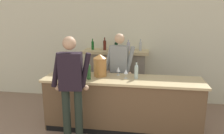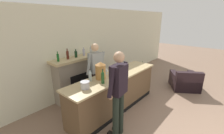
{
  "view_description": "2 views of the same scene",
  "coord_description": "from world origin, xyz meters",
  "px_view_note": "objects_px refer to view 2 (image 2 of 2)",
  "views": [
    {
      "loc": [
        0.33,
        -1.17,
        2.2
      ],
      "look_at": [
        -0.29,
        2.87,
        1.18
      ],
      "focal_mm": 35.0,
      "sensor_mm": 36.0,
      "label": 1
    },
    {
      "loc": [
        -2.9,
        0.36,
        2.43
      ],
      "look_at": [
        -0.03,
        2.85,
        1.18
      ],
      "focal_mm": 24.0,
      "sensor_mm": 36.0,
      "label": 2
    }
  ],
  "objects_px": {
    "fireplace_stone": "(77,78)",
    "wine_bottle_riesling_slim": "(120,67)",
    "wine_glass_mid_counter": "(116,69)",
    "person_customer": "(118,92)",
    "ice_bucket_steel": "(85,85)",
    "wine_glass_near_bucket": "(107,70)",
    "wine_bottle_port_short": "(103,77)",
    "copper_dispenser": "(100,70)",
    "armchair_black": "(185,82)",
    "wine_bottle_rose_blush": "(90,76)",
    "potted_plant_corner": "(145,68)",
    "person_bartender": "(96,72)"
  },
  "relations": [
    {
      "from": "person_customer",
      "to": "wine_glass_near_bucket",
      "type": "xyz_separation_m",
      "value": [
        0.64,
        0.91,
        0.09
      ]
    },
    {
      "from": "copper_dispenser",
      "to": "wine_bottle_riesling_slim",
      "type": "relative_size",
      "value": 1.32
    },
    {
      "from": "ice_bucket_steel",
      "to": "wine_bottle_rose_blush",
      "type": "distance_m",
      "value": 0.4
    },
    {
      "from": "wine_glass_mid_counter",
      "to": "wine_bottle_port_short",
      "type": "bearing_deg",
      "value": -167.07
    },
    {
      "from": "ice_bucket_steel",
      "to": "wine_glass_near_bucket",
      "type": "xyz_separation_m",
      "value": [
        0.93,
        0.25,
        0.03
      ]
    },
    {
      "from": "fireplace_stone",
      "to": "wine_glass_near_bucket",
      "type": "xyz_separation_m",
      "value": [
        0.19,
        -1.07,
        0.45
      ]
    },
    {
      "from": "wine_glass_mid_counter",
      "to": "wine_glass_near_bucket",
      "type": "height_order",
      "value": "wine_glass_mid_counter"
    },
    {
      "from": "wine_bottle_port_short",
      "to": "wine_glass_mid_counter",
      "type": "bearing_deg",
      "value": 12.93
    },
    {
      "from": "potted_plant_corner",
      "to": "person_bartender",
      "type": "bearing_deg",
      "value": -177.04
    },
    {
      "from": "armchair_black",
      "to": "person_customer",
      "type": "relative_size",
      "value": 0.67
    },
    {
      "from": "potted_plant_corner",
      "to": "wine_bottle_riesling_slim",
      "type": "height_order",
      "value": "wine_bottle_riesling_slim"
    },
    {
      "from": "fireplace_stone",
      "to": "wine_bottle_port_short",
      "type": "relative_size",
      "value": 4.72
    },
    {
      "from": "fireplace_stone",
      "to": "wine_glass_near_bucket",
      "type": "height_order",
      "value": "fireplace_stone"
    },
    {
      "from": "copper_dispenser",
      "to": "wine_bottle_rose_blush",
      "type": "xyz_separation_m",
      "value": [
        -0.26,
        0.08,
        -0.08
      ]
    },
    {
      "from": "wine_bottle_riesling_slim",
      "to": "wine_glass_mid_counter",
      "type": "distance_m",
      "value": 0.19
    },
    {
      "from": "armchair_black",
      "to": "wine_bottle_riesling_slim",
      "type": "relative_size",
      "value": 3.81
    },
    {
      "from": "wine_glass_mid_counter",
      "to": "person_customer",
      "type": "bearing_deg",
      "value": -138.49
    },
    {
      "from": "fireplace_stone",
      "to": "wine_bottle_rose_blush",
      "type": "xyz_separation_m",
      "value": [
        -0.41,
        -1.1,
        0.47
      ]
    },
    {
      "from": "armchair_black",
      "to": "potted_plant_corner",
      "type": "relative_size",
      "value": 2.03
    },
    {
      "from": "person_bartender",
      "to": "wine_glass_near_bucket",
      "type": "relative_size",
      "value": 10.79
    },
    {
      "from": "fireplace_stone",
      "to": "wine_bottle_riesling_slim",
      "type": "bearing_deg",
      "value": -66.35
    },
    {
      "from": "copper_dispenser",
      "to": "person_customer",
      "type": "bearing_deg",
      "value": -110.85
    },
    {
      "from": "potted_plant_corner",
      "to": "ice_bucket_steel",
      "type": "xyz_separation_m",
      "value": [
        -4.08,
        -0.8,
        0.86
      ]
    },
    {
      "from": "fireplace_stone",
      "to": "copper_dispenser",
      "type": "xyz_separation_m",
      "value": [
        -0.15,
        -1.18,
        0.55
      ]
    },
    {
      "from": "wine_bottle_port_short",
      "to": "wine_glass_near_bucket",
      "type": "relative_size",
      "value": 2.08
    },
    {
      "from": "wine_bottle_rose_blush",
      "to": "ice_bucket_steel",
      "type": "bearing_deg",
      "value": -146.6
    },
    {
      "from": "armchair_black",
      "to": "person_bartender",
      "type": "distance_m",
      "value": 3.3
    },
    {
      "from": "wine_bottle_port_short",
      "to": "armchair_black",
      "type": "bearing_deg",
      "value": -16.65
    },
    {
      "from": "armchair_black",
      "to": "copper_dispenser",
      "type": "bearing_deg",
      "value": 158.58
    },
    {
      "from": "person_bartender",
      "to": "wine_glass_mid_counter",
      "type": "distance_m",
      "value": 0.63
    },
    {
      "from": "wine_bottle_port_short",
      "to": "wine_glass_near_bucket",
      "type": "distance_m",
      "value": 0.61
    },
    {
      "from": "person_customer",
      "to": "person_bartender",
      "type": "relative_size",
      "value": 1.04
    },
    {
      "from": "wine_bottle_riesling_slim",
      "to": "wine_glass_near_bucket",
      "type": "bearing_deg",
      "value": 154.28
    },
    {
      "from": "fireplace_stone",
      "to": "potted_plant_corner",
      "type": "bearing_deg",
      "value": -8.7
    },
    {
      "from": "person_customer",
      "to": "copper_dispenser",
      "type": "relative_size",
      "value": 4.34
    },
    {
      "from": "wine_bottle_riesling_slim",
      "to": "wine_glass_near_bucket",
      "type": "relative_size",
      "value": 1.96
    },
    {
      "from": "wine_bottle_port_short",
      "to": "copper_dispenser",
      "type": "bearing_deg",
      "value": 55.26
    },
    {
      "from": "fireplace_stone",
      "to": "person_bartender",
      "type": "relative_size",
      "value": 0.91
    },
    {
      "from": "wine_bottle_riesling_slim",
      "to": "person_bartender",
      "type": "bearing_deg",
      "value": 124.08
    },
    {
      "from": "fireplace_stone",
      "to": "wine_glass_mid_counter",
      "type": "relative_size",
      "value": 9.37
    },
    {
      "from": "armchair_black",
      "to": "person_bartender",
      "type": "height_order",
      "value": "person_bartender"
    },
    {
      "from": "copper_dispenser",
      "to": "wine_glass_near_bucket",
      "type": "relative_size",
      "value": 2.58
    },
    {
      "from": "potted_plant_corner",
      "to": "wine_bottle_rose_blush",
      "type": "height_order",
      "value": "wine_bottle_rose_blush"
    },
    {
      "from": "person_customer",
      "to": "wine_glass_mid_counter",
      "type": "relative_size",
      "value": 10.66
    },
    {
      "from": "person_customer",
      "to": "ice_bucket_steel",
      "type": "xyz_separation_m",
      "value": [
        -0.29,
        0.66,
        0.06
      ]
    },
    {
      "from": "wine_bottle_port_short",
      "to": "wine_glass_near_bucket",
      "type": "height_order",
      "value": "wine_bottle_port_short"
    },
    {
      "from": "person_customer",
      "to": "wine_bottle_riesling_slim",
      "type": "height_order",
      "value": "person_customer"
    },
    {
      "from": "wine_bottle_port_short",
      "to": "ice_bucket_steel",
      "type": "bearing_deg",
      "value": 167.18
    },
    {
      "from": "person_customer",
      "to": "wine_bottle_riesling_slim",
      "type": "distance_m",
      "value": 1.24
    },
    {
      "from": "ice_bucket_steel",
      "to": "wine_glass_mid_counter",
      "type": "relative_size",
      "value": 1.13
    }
  ]
}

